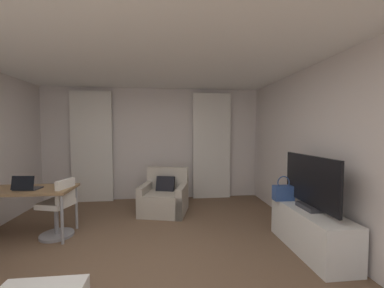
{
  "coord_description": "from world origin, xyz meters",
  "views": [
    {
      "loc": [
        0.3,
        -2.61,
        1.6
      ],
      "look_at": [
        0.73,
        1.36,
        1.38
      ],
      "focal_mm": 22.0,
      "sensor_mm": 36.0,
      "label": 1
    }
  ],
  "objects_px": {
    "tv_console": "(310,230)",
    "armchair": "(164,198)",
    "handbag_primary": "(283,192)",
    "laptop": "(26,187)",
    "desk": "(26,193)",
    "tv_flatscreen": "(310,184)",
    "desk_chair": "(59,211)"
  },
  "relations": [
    {
      "from": "tv_console",
      "to": "armchair",
      "type": "bearing_deg",
      "value": 138.51
    },
    {
      "from": "armchair",
      "to": "handbag_primary",
      "type": "bearing_deg",
      "value": -35.1
    },
    {
      "from": "armchair",
      "to": "laptop",
      "type": "xyz_separation_m",
      "value": [
        -1.99,
        -0.97,
        0.51
      ]
    },
    {
      "from": "desk",
      "to": "armchair",
      "type": "bearing_deg",
      "value": 23.62
    },
    {
      "from": "desk",
      "to": "tv_flatscreen",
      "type": "distance_m",
      "value": 4.08
    },
    {
      "from": "desk_chair",
      "to": "handbag_primary",
      "type": "relative_size",
      "value": 2.39
    },
    {
      "from": "desk",
      "to": "laptop",
      "type": "distance_m",
      "value": 0.14
    },
    {
      "from": "armchair",
      "to": "tv_console",
      "type": "height_order",
      "value": "armchair"
    },
    {
      "from": "laptop",
      "to": "desk",
      "type": "bearing_deg",
      "value": 125.63
    },
    {
      "from": "desk",
      "to": "handbag_primary",
      "type": "relative_size",
      "value": 3.62
    },
    {
      "from": "tv_console",
      "to": "tv_flatscreen",
      "type": "relative_size",
      "value": 1.14
    },
    {
      "from": "tv_console",
      "to": "tv_flatscreen",
      "type": "xyz_separation_m",
      "value": [
        0.0,
        0.03,
        0.62
      ]
    },
    {
      "from": "desk",
      "to": "tv_console",
      "type": "xyz_separation_m",
      "value": [
        4.0,
        -0.83,
        -0.4
      ]
    },
    {
      "from": "desk",
      "to": "desk_chair",
      "type": "relative_size",
      "value": 1.52
    },
    {
      "from": "tv_console",
      "to": "tv_flatscreen",
      "type": "bearing_deg",
      "value": 90.0
    },
    {
      "from": "armchair",
      "to": "tv_flatscreen",
      "type": "distance_m",
      "value": 2.65
    },
    {
      "from": "laptop",
      "to": "tv_console",
      "type": "xyz_separation_m",
      "value": [
        3.94,
        -0.75,
        -0.51
      ]
    },
    {
      "from": "armchair",
      "to": "tv_console",
      "type": "xyz_separation_m",
      "value": [
        1.95,
        -1.72,
        -0.0
      ]
    },
    {
      "from": "armchair",
      "to": "tv_flatscreen",
      "type": "relative_size",
      "value": 0.9
    },
    {
      "from": "armchair",
      "to": "laptop",
      "type": "bearing_deg",
      "value": -154.02
    },
    {
      "from": "desk_chair",
      "to": "desk",
      "type": "bearing_deg",
      "value": 179.16
    },
    {
      "from": "laptop",
      "to": "handbag_primary",
      "type": "xyz_separation_m",
      "value": [
        3.79,
        -0.29,
        -0.11
      ]
    },
    {
      "from": "laptop",
      "to": "handbag_primary",
      "type": "height_order",
      "value": "laptop"
    },
    {
      "from": "desk_chair",
      "to": "armchair",
      "type": "bearing_deg",
      "value": 29.57
    },
    {
      "from": "desk_chair",
      "to": "laptop",
      "type": "bearing_deg",
      "value": -170.26
    },
    {
      "from": "armchair",
      "to": "desk",
      "type": "height_order",
      "value": "armchair"
    },
    {
      "from": "tv_console",
      "to": "handbag_primary",
      "type": "relative_size",
      "value": 3.52
    },
    {
      "from": "desk",
      "to": "desk_chair",
      "type": "distance_m",
      "value": 0.54
    },
    {
      "from": "laptop",
      "to": "handbag_primary",
      "type": "bearing_deg",
      "value": -4.42
    },
    {
      "from": "laptop",
      "to": "handbag_primary",
      "type": "distance_m",
      "value": 3.8
    },
    {
      "from": "desk",
      "to": "laptop",
      "type": "bearing_deg",
      "value": -54.37
    },
    {
      "from": "armchair",
      "to": "handbag_primary",
      "type": "distance_m",
      "value": 2.23
    }
  ]
}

